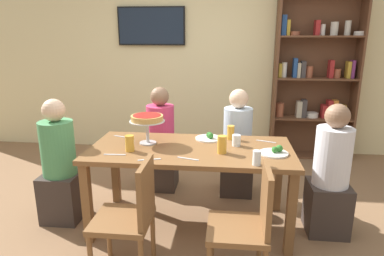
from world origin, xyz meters
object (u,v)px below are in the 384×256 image
(beer_glass_amber_spare, at_px, (130,143))
(cutlery_fork_far, at_px, (122,137))
(television, at_px, (151,26))
(diner_head_west, at_px, (60,170))
(diner_head_east, at_px, (330,180))
(water_glass_clear_near, at_px, (236,140))
(cutlery_knife_near, at_px, (188,159))
(bookshelf, at_px, (315,78))
(diner_far_right, at_px, (237,150))
(deep_dish_pizza_stand, at_px, (147,120))
(salad_plate_far_diner, at_px, (209,137))
(beer_glass_amber_short, at_px, (231,133))
(cutlery_knife_far, at_px, (115,155))
(cutlery_spare_fork, at_px, (149,160))
(salad_plate_near_diner, at_px, (275,152))
(chair_near_right, at_px, (248,222))
(chair_near_left, at_px, (131,214))
(cutlery_fork_near, at_px, (266,141))
(water_glass_clear_far, at_px, (257,158))
(diner_far_left, at_px, (161,146))
(dining_table, at_px, (191,157))
(beer_glass_amber_tall, at_px, (222,144))

(beer_glass_amber_spare, bearing_deg, cutlery_fork_far, 116.42)
(television, distance_m, diner_head_west, 2.54)
(diner_head_east, bearing_deg, water_glass_clear_near, -5.90)
(water_glass_clear_near, xyz_separation_m, cutlery_knife_near, (-0.38, -0.37, -0.05))
(bookshelf, relative_size, beer_glass_amber_spare, 16.19)
(diner_far_right, xyz_separation_m, deep_dish_pizza_stand, (-0.82, -0.63, 0.47))
(salad_plate_far_diner, bearing_deg, diner_head_east, -13.34)
(beer_glass_amber_short, xyz_separation_m, cutlery_knife_far, (-0.94, -0.53, -0.06))
(beer_glass_amber_short, relative_size, water_glass_clear_near, 1.32)
(diner_far_right, distance_m, cutlery_spare_fork, 1.28)
(salad_plate_far_diner, bearing_deg, salad_plate_near_diner, -31.70)
(cutlery_knife_near, relative_size, cutlery_knife_far, 1.00)
(television, relative_size, deep_dish_pizza_stand, 3.03)
(cutlery_fork_far, bearing_deg, bookshelf, -121.45)
(bookshelf, height_order, diner_far_right, bookshelf)
(beer_glass_amber_short, height_order, water_glass_clear_near, beer_glass_amber_short)
(cutlery_knife_far, bearing_deg, chair_near_right, -27.87)
(diner_far_right, xyz_separation_m, cutlery_knife_far, (-1.02, -0.95, 0.25))
(chair_near_left, xyz_separation_m, beer_glass_amber_spare, (-0.16, 0.57, 0.32))
(cutlery_knife_far, xyz_separation_m, cutlery_spare_fork, (0.31, -0.08, 0.00))
(salad_plate_near_diner, distance_m, beer_glass_amber_spare, 1.20)
(diner_head_west, xyz_separation_m, cutlery_fork_near, (1.87, 0.27, 0.25))
(diner_head_east, xyz_separation_m, chair_near_right, (-0.73, -0.75, -0.01))
(chair_near_right, xyz_separation_m, water_glass_clear_far, (0.07, 0.39, 0.31))
(diner_head_east, relative_size, water_glass_clear_near, 11.51)
(deep_dish_pizza_stand, bearing_deg, cutlery_spare_fork, -75.21)
(television, relative_size, diner_head_east, 0.83)
(chair_near_left, bearing_deg, diner_far_left, 3.22)
(bookshelf, bearing_deg, beer_glass_amber_short, -123.12)
(cutlery_knife_far, bearing_deg, water_glass_clear_far, -7.94)
(diner_head_east, bearing_deg, deep_dish_pizza_stand, -2.27)
(dining_table, distance_m, bookshelf, 2.54)
(cutlery_fork_near, bearing_deg, bookshelf, -93.91)
(diner_head_west, bearing_deg, bookshelf, 37.37)
(diner_head_west, bearing_deg, cutlery_spare_fork, -18.29)
(beer_glass_amber_short, relative_size, beer_glass_amber_spare, 0.97)
(beer_glass_amber_tall, distance_m, beer_glass_amber_short, 0.39)
(diner_far_left, height_order, chair_near_right, diner_far_left)
(beer_glass_amber_tall, bearing_deg, television, 115.63)
(chair_near_right, bearing_deg, diner_head_east, -44.19)
(diner_head_west, bearing_deg, water_glass_clear_far, -10.29)
(diner_far_right, relative_size, cutlery_fork_near, 6.39)
(water_glass_clear_near, bearing_deg, beer_glass_amber_short, 105.05)
(diner_far_right, bearing_deg, chair_near_left, -28.09)
(dining_table, relative_size, beer_glass_amber_short, 13.30)
(chair_near_left, distance_m, beer_glass_amber_tall, 0.92)
(dining_table, distance_m, salad_plate_far_diner, 0.32)
(beer_glass_amber_spare, bearing_deg, deep_dish_pizza_stand, 65.06)
(beer_glass_amber_spare, bearing_deg, television, 97.43)
(salad_plate_far_diner, height_order, beer_glass_amber_tall, beer_glass_amber_tall)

